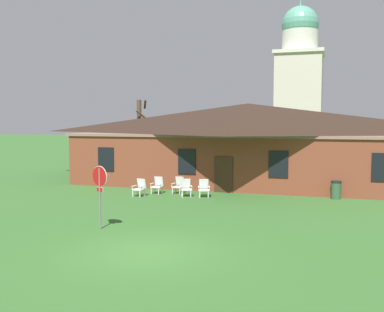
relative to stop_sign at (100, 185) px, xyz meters
The scene contains 11 objects.
ground_plane 4.11m from the stop_sign, 37.87° to the right, with size 200.00×200.00×0.00m, color #336028.
brick_building 15.36m from the stop_sign, 78.93° to the left, with size 22.50×10.40×5.36m.
dome_tower 35.36m from the stop_sign, 81.95° to the left, with size 5.18×5.18×17.24m.
stop_sign is the anchor object (origin of this frame).
lawn_chair_by_porch 7.68m from the stop_sign, 102.65° to the left, with size 0.70×0.74×0.96m.
lawn_chair_near_door 8.72m from the stop_sign, 97.12° to the left, with size 0.67×0.69×0.96m.
lawn_chair_left_end 9.00m from the stop_sign, 89.35° to the left, with size 0.68×0.71×0.96m.
lawn_chair_middle 8.28m from the stop_sign, 84.39° to the left, with size 0.79×0.84×0.96m.
lawn_chair_right_end 8.56m from the stop_sign, 77.74° to the left, with size 0.75×0.81×0.96m.
bare_tree_beside_building 17.94m from the stop_sign, 109.33° to the left, with size 0.91×1.38×5.87m.
trash_bin 13.16m from the stop_sign, 48.06° to the left, with size 0.56×0.56×0.98m.
Camera 1 is at (5.62, -12.87, 4.20)m, focal length 41.72 mm.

